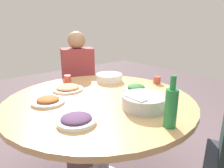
{
  "coord_description": "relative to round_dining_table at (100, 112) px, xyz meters",
  "views": [
    {
      "loc": [
        0.84,
        1.14,
        1.28
      ],
      "look_at": [
        -0.11,
        0.0,
        0.83
      ],
      "focal_mm": 33.29,
      "sensor_mm": 36.0,
      "label": 1
    }
  ],
  "objects": [
    {
      "name": "soup_bowl",
      "position": [
        -0.34,
        -0.31,
        0.14
      ],
      "size": [
        0.24,
        0.25,
        0.07
      ],
      "color": "white",
      "rests_on": "round_dining_table"
    },
    {
      "name": "round_dining_table",
      "position": [
        0.0,
        0.0,
        0.0
      ],
      "size": [
        1.35,
        1.35,
        0.74
      ],
      "color": "#99999E",
      "rests_on": "ground"
    },
    {
      "name": "dish_eggplant",
      "position": [
        0.32,
        0.22,
        0.12
      ],
      "size": [
        0.22,
        0.22,
        0.05
      ],
      "color": "white",
      "rests_on": "round_dining_table"
    },
    {
      "name": "dish_stirfry",
      "position": [
        0.32,
        -0.16,
        0.12
      ],
      "size": [
        0.22,
        0.22,
        0.04
      ],
      "color": "silver",
      "rests_on": "round_dining_table"
    },
    {
      "name": "stool_for_diner_left",
      "position": [
        -0.33,
        -0.84,
        -0.43
      ],
      "size": [
        0.35,
        0.35,
        0.42
      ],
      "primitive_type": "cylinder",
      "color": "brown",
      "rests_on": "ground"
    },
    {
      "name": "rice_bowl",
      "position": [
        -0.11,
        0.32,
        0.15
      ],
      "size": [
        0.29,
        0.29,
        0.1
      ],
      "color": "#B2B5BA",
      "rests_on": "round_dining_table"
    },
    {
      "name": "diner_left",
      "position": [
        -0.33,
        -0.84,
        0.1
      ],
      "size": [
        0.42,
        0.43,
        0.76
      ],
      "color": "#2D333D",
      "rests_on": "stool_for_diner_left"
    },
    {
      "name": "tea_cup_far",
      "position": [
        -0.62,
        0.02,
        0.14
      ],
      "size": [
        0.06,
        0.06,
        0.06
      ],
      "primitive_type": "cylinder",
      "color": "#C04B3C",
      "rests_on": "round_dining_table"
    },
    {
      "name": "dish_shrimp",
      "position": [
        0.08,
        -0.32,
        0.12
      ],
      "size": [
        0.24,
        0.24,
        0.04
      ],
      "color": "silver",
      "rests_on": "round_dining_table"
    },
    {
      "name": "tea_cup_near",
      "position": [
        -0.03,
        -0.53,
        0.14
      ],
      "size": [
        0.06,
        0.06,
        0.06
      ],
      "primitive_type": "cylinder",
      "color": "#D04738",
      "rests_on": "round_dining_table"
    },
    {
      "name": "green_bottle",
      "position": [
        -0.03,
        0.57,
        0.22
      ],
      "size": [
        0.07,
        0.07,
        0.28
      ],
      "color": "#247E3E",
      "rests_on": "round_dining_table"
    },
    {
      "name": "dish_greens",
      "position": [
        -0.34,
        0.04,
        0.12
      ],
      "size": [
        0.2,
        0.2,
        0.05
      ],
      "color": "silver",
      "rests_on": "round_dining_table"
    }
  ]
}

